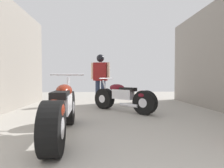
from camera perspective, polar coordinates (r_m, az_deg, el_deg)
name	(u,v)px	position (r m, az deg, el deg)	size (l,w,h in m)	color
ground_plane	(118,121)	(3.70, 1.84, -11.85)	(15.98, 15.98, 0.00)	#A8A399
motorcycle_maroon_cruiser	(62,110)	(2.76, -15.89, -8.11)	(0.61, 2.07, 0.96)	black
motorcycle_black_naked	(124,98)	(4.70, 3.87, -4.42)	(1.54, 1.46, 0.89)	black
mechanic_in_blue	(100,74)	(6.03, -3.75, 3.10)	(0.66, 0.35, 1.69)	#2D3851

